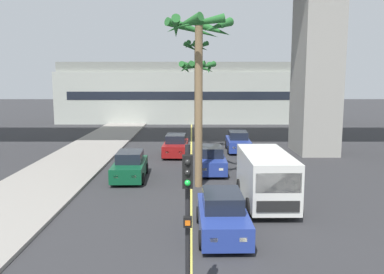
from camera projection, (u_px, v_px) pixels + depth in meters
name	position (u px, v px, depth m)	size (l,w,h in m)	color
sidewalk_left	(3.00, 213.00, 17.03)	(4.80, 80.00, 0.15)	gray
lane_stripe_center	(193.00, 171.00, 24.93)	(0.14, 56.00, 0.01)	#DBCC4C
pier_building_backdrop	(193.00, 93.00, 53.36)	(33.99, 8.04, 7.67)	#ADB2A8
car_queue_front	(177.00, 146.00, 29.94)	(1.93, 4.15, 1.56)	maroon
car_queue_second	(224.00, 215.00, 14.81)	(1.89, 4.13, 1.56)	navy
car_queue_third	(212.00, 160.00, 24.68)	(1.87, 4.12, 1.56)	navy
car_queue_fourth	(131.00, 166.00, 23.01)	(1.91, 4.14, 1.56)	#0C4728
car_queue_fifth	(240.00, 142.00, 31.67)	(1.89, 4.13, 1.56)	navy
delivery_van	(267.00, 177.00, 18.27)	(2.20, 5.27, 2.36)	silver
traffic_light_median_near	(189.00, 208.00, 9.38)	(0.24, 0.37, 4.20)	black
palm_tree_near_median	(201.00, 48.00, 20.42)	(3.58, 3.60, 8.84)	brown
palm_tree_mid_median	(198.00, 60.00, 38.44)	(2.55, 2.66, 9.29)	brown
palm_tree_far_median	(198.00, 76.00, 30.19)	(2.91, 2.92, 7.05)	brown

